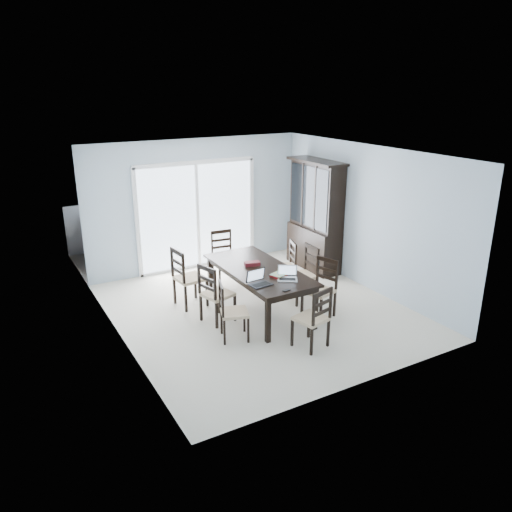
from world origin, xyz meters
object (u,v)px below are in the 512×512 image
object	(u,v)px
china_hutch	(315,217)
game_box	(252,264)
chair_left_mid	(213,288)
laptop_silver	(287,277)
dining_table	(259,273)
chair_right_near	(323,282)
chair_right_mid	(306,267)
chair_right_far	(288,260)
hot_tub	(142,237)
chair_end_far	(223,250)
chair_end_near	(316,312)
laptop_dark	(261,282)
chair_left_far	(184,271)
chair_left_near	(228,305)
cell_phone	(286,290)

from	to	relation	value
china_hutch	game_box	xyz separation A→B (m)	(-2.05, -1.08, -0.29)
chair_left_mid	laptop_silver	bearing A→B (deg)	42.28
dining_table	chair_right_near	distance (m)	1.05
game_box	chair_right_mid	bearing A→B (deg)	-10.56
chair_left_mid	chair_right_far	world-z (taller)	chair_left_mid
hot_tub	chair_end_far	bearing A→B (deg)	-65.20
chair_right_near	chair_end_near	bearing A→B (deg)	121.42
game_box	chair_left_mid	bearing A→B (deg)	-166.06
chair_right_far	laptop_dark	size ratio (longest dim) A/B	3.03
chair_left_far	game_box	distance (m)	1.14
chair_left_near	chair_left_mid	xyz separation A→B (m)	(0.03, 0.59, 0.05)
chair_right_near	chair_end_far	size ratio (longest dim) A/B	0.99
cell_phone	hot_tub	world-z (taller)	hot_tub
chair_end_far	cell_phone	world-z (taller)	chair_end_far
laptop_silver	hot_tub	xyz separation A→B (m)	(-0.96, 4.26, -0.34)
chair_end_far	game_box	distance (m)	1.41
laptop_silver	cell_phone	size ratio (longest dim) A/B	3.18
chair_end_near	hot_tub	xyz separation A→B (m)	(-0.90, 5.10, -0.11)
chair_left_mid	chair_end_far	xyz separation A→B (m)	(0.96, 1.59, -0.01)
game_box	chair_end_near	bearing A→B (deg)	-86.73
china_hutch	chair_left_near	bearing A→B (deg)	-147.07
chair_right_far	chair_end_near	bearing A→B (deg)	175.27
dining_table	chair_left_mid	bearing A→B (deg)	-178.02
chair_right_mid	laptop_dark	bearing A→B (deg)	118.37
dining_table	chair_left_far	size ratio (longest dim) A/B	1.84
chair_right_near	chair_right_mid	size ratio (longest dim) A/B	0.98
chair_left_near	chair_end_near	size ratio (longest dim) A/B	0.96
chair_right_mid	dining_table	bearing A→B (deg)	91.81
chair_end_far	cell_phone	distance (m)	2.58
laptop_silver	cell_phone	xyz separation A→B (m)	(-0.24, -0.35, -0.04)
chair_left_near	chair_end_far	distance (m)	2.40
chair_right_far	chair_right_near	bearing A→B (deg)	-167.65
chair_right_far	game_box	bearing A→B (deg)	130.93
chair_right_near	chair_right_far	size ratio (longest dim) A/B	1.07
cell_phone	hot_tub	bearing A→B (deg)	89.45
dining_table	chair_left_mid	distance (m)	0.85
laptop_dark	dining_table	bearing A→B (deg)	57.42
chair_end_far	china_hutch	bearing A→B (deg)	175.72
china_hutch	chair_end_far	distance (m)	1.99
china_hutch	chair_right_far	distance (m)	1.38
chair_left_mid	hot_tub	size ratio (longest dim) A/B	0.58
chair_right_mid	laptop_silver	world-z (taller)	chair_right_mid
chair_right_far	chair_end_near	distance (m)	2.25
chair_right_near	chair_right_mid	xyz separation A→B (m)	(0.12, 0.64, 0.01)
chair_left_far	chair_end_far	bearing A→B (deg)	119.61
chair_right_mid	game_box	distance (m)	0.99
chair_left_mid	chair_right_far	xyz separation A→B (m)	(1.78, 0.61, -0.05)
chair_left_near	chair_right_mid	bearing A→B (deg)	127.71
dining_table	cell_phone	size ratio (longest dim) A/B	19.07
chair_left_near	hot_tub	bearing A→B (deg)	-161.73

